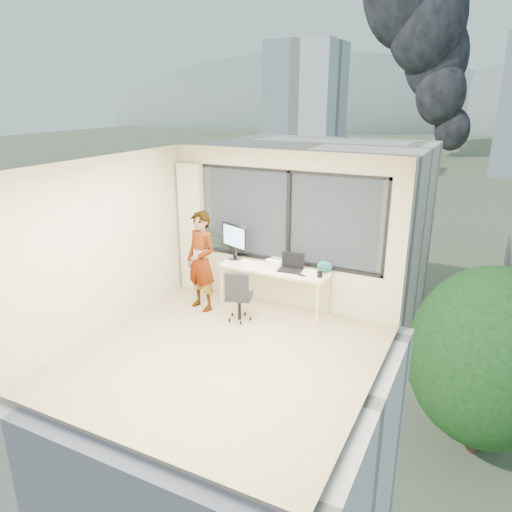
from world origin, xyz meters
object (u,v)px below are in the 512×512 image
Objects in this scene: person at (201,261)px; handbag at (325,267)px; desk at (274,289)px; monitor at (235,241)px; game_console at (277,261)px; laptop at (290,263)px; chair at (239,295)px.

person is 6.86× the size of handbag.
desk is 2.96× the size of monitor.
desk is at bearing -61.57° from game_console.
desk is 4.55× the size of laptop.
chair is 0.52× the size of person.
chair reaches higher than desk.
game_console is (0.29, 0.79, 0.35)m from chair.
person reaches higher than desk.
laptop reaches higher than game_console.
monitor is 1.11m from laptop.
game_console is at bearing 27.58° from monitor.
chair is 3.00× the size of game_console.
game_console is 0.73× the size of laptop.
handbag is (0.51, 0.17, -0.03)m from laptop.
game_console is 0.41m from laptop.
monitor is (-0.46, 0.71, 0.62)m from chair.
person reaches higher than handbag.
laptop is at bearing 34.31° from person.
chair is at bearing -125.02° from handbag.
monitor is at bearing 79.28° from person.
person is at bearing -157.35° from desk.
chair is 1.42m from handbag.
monitor is 2.50× the size of handbag.
handbag is at bearing 34.44° from person.
person is 5.78× the size of game_console.
handbag is at bearing 11.81° from desk.
laptop is (0.34, -0.22, 0.09)m from game_console.
game_console is 1.19× the size of handbag.
monitor reaches higher than game_console.
person is 2.74× the size of monitor.
person is at bearing -131.95° from game_console.
person is 0.70m from monitor.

